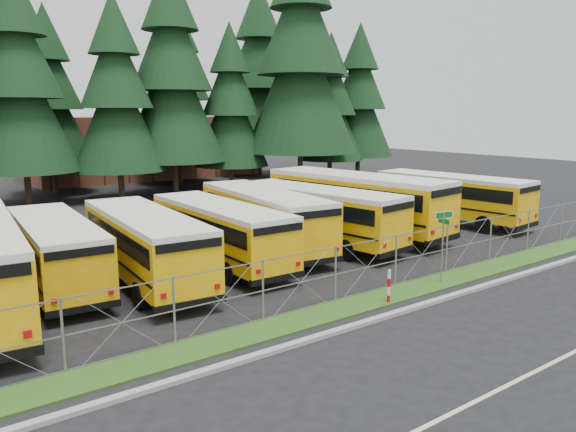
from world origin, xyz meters
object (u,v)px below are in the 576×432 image
(bus_5, at_px, (312,216))
(street_sign, at_px, (443,232))
(bus_east, at_px, (446,199))
(bus_4, at_px, (261,220))
(bus_6, at_px, (350,204))
(bus_2, at_px, (142,247))
(striped_bollard, at_px, (389,287))
(bus_3, at_px, (216,234))
(bus_1, at_px, (54,253))

(bus_5, distance_m, street_sign, 7.95)
(bus_5, distance_m, bus_east, 9.99)
(bus_4, bearing_deg, bus_6, 7.31)
(bus_2, xyz_separation_m, striped_bollard, (5.70, -7.49, -0.77))
(striped_bollard, bearing_deg, bus_6, 53.94)
(bus_4, height_order, bus_east, bus_4)
(bus_3, bearing_deg, bus_6, 8.29)
(bus_1, height_order, bus_5, bus_5)
(bus_6, bearing_deg, bus_3, 179.78)
(bus_2, height_order, bus_5, bus_5)
(bus_3, xyz_separation_m, bus_east, (15.54, 0.06, 0.08))
(bus_3, bearing_deg, street_sign, -53.24)
(bus_3, relative_size, bus_4, 0.94)
(bus_2, relative_size, bus_3, 1.03)
(striped_bollard, bearing_deg, bus_1, 134.10)
(bus_4, bearing_deg, bus_east, 2.35)
(bus_2, bearing_deg, bus_4, 18.31)
(bus_east, bearing_deg, striped_bollard, -154.41)
(bus_4, bearing_deg, bus_2, -159.46)
(bus_6, bearing_deg, striped_bollard, -133.49)
(bus_1, height_order, bus_6, bus_6)
(striped_bollard, bearing_deg, street_sign, 6.63)
(bus_2, xyz_separation_m, street_sign, (8.98, -7.11, 0.66))
(bus_6, xyz_separation_m, striped_bollard, (-6.63, -9.10, -1.03))
(bus_1, relative_size, striped_bollard, 8.24)
(bus_3, bearing_deg, bus_4, 20.79)
(bus_5, bearing_deg, street_sign, -98.58)
(street_sign, relative_size, striped_bollard, 2.34)
(bus_5, height_order, striped_bollard, bus_5)
(bus_6, relative_size, street_sign, 4.41)
(bus_1, xyz_separation_m, street_sign, (11.87, -8.48, 0.74))
(bus_4, distance_m, striped_bollard, 9.14)
(bus_2, distance_m, bus_3, 3.55)
(bus_3, xyz_separation_m, bus_5, (5.55, 0.33, 0.09))
(bus_2, distance_m, bus_east, 19.06)
(bus_1, height_order, street_sign, street_sign)
(bus_1, xyz_separation_m, bus_5, (11.96, -0.55, 0.13))
(bus_4, distance_m, bus_6, 5.79)
(bus_3, bearing_deg, striped_bollard, -73.64)
(bus_3, height_order, striped_bollard, bus_3)
(bus_5, height_order, bus_6, bus_6)
(bus_1, bearing_deg, bus_4, 5.59)
(bus_2, height_order, bus_4, bus_4)
(bus_2, bearing_deg, bus_3, 12.78)
(bus_1, xyz_separation_m, bus_6, (15.22, 0.23, 0.33))
(bus_1, xyz_separation_m, bus_4, (9.43, 0.20, 0.13))
(bus_3, distance_m, bus_5, 5.56)
(bus_2, height_order, bus_east, bus_east)
(bus_east, relative_size, street_sign, 3.86)
(bus_3, bearing_deg, bus_1, 173.30)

